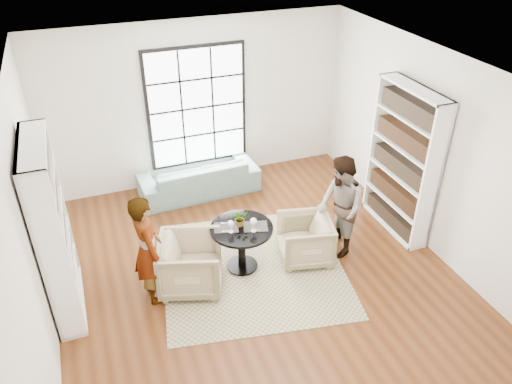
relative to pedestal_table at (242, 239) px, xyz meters
name	(u,v)px	position (x,y,z in m)	size (l,w,h in m)	color
ground	(255,272)	(0.14, -0.18, -0.53)	(6.00, 6.00, 0.00)	#5A3015
room_shell	(242,181)	(0.14, 0.37, 0.73)	(6.00, 6.01, 6.00)	silver
rug	(253,268)	(0.14, -0.09, -0.52)	(2.61, 2.61, 0.01)	tan
pedestal_table	(242,239)	(0.00, 0.00, 0.00)	(0.90, 0.90, 0.72)	black
sofa	(199,177)	(-0.03, 2.27, -0.21)	(2.14, 0.84, 0.62)	slate
armchair_left	(191,264)	(-0.79, -0.13, -0.14)	(0.83, 0.86, 0.78)	#BFB388
armchair_right	(305,240)	(0.95, -0.14, -0.18)	(0.74, 0.77, 0.70)	tan
person_left	(148,249)	(-1.34, -0.13, 0.27)	(0.58, 0.38, 1.60)	gray
person_right	(340,207)	(1.50, -0.14, 0.27)	(0.78, 0.61, 1.60)	gray
placemat_left	(226,227)	(-0.20, 0.07, 0.20)	(0.34, 0.26, 0.01)	#2A2725
placemat_right	(255,227)	(0.19, -0.06, 0.20)	(0.34, 0.26, 0.01)	#2A2725
cutlery_left	(226,227)	(-0.20, 0.07, 0.21)	(0.14, 0.22, 0.01)	silver
cutlery_right	(255,226)	(0.19, -0.06, 0.21)	(0.14, 0.22, 0.01)	silver
wine_glass_left	(231,224)	(-0.17, -0.05, 0.34)	(0.09, 0.09, 0.19)	silver
wine_glass_right	(253,222)	(0.13, -0.14, 0.35)	(0.10, 0.10, 0.22)	silver
flower_centerpiece	(240,218)	(0.00, 0.06, 0.31)	(0.21, 0.18, 0.23)	gray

